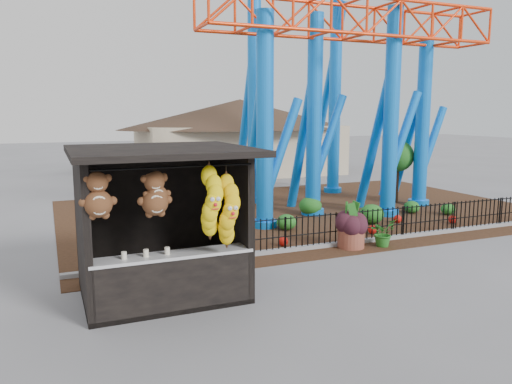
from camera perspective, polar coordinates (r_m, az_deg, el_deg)
name	(u,v)px	position (r m, az deg, el deg)	size (l,w,h in m)	color
ground	(313,292)	(10.97, 6.57, -11.31)	(120.00, 120.00, 0.00)	slate
mulch_bed	(302,211)	(19.59, 5.33, -2.14)	(18.00, 12.00, 0.02)	#331E11
curb	(381,239)	(15.47, 14.12, -5.23)	(18.00, 0.18, 0.12)	gray
prize_booth	(163,226)	(10.30, -10.60, -3.81)	(3.50, 3.40, 3.12)	black
picket_fence	(406,222)	(15.91, 16.78, -3.31)	(12.20, 0.06, 1.00)	black
roller_coaster	(328,43)	(20.14, 8.22, 16.51)	(11.00, 6.37, 10.82)	#0D75EC
terracotta_planter	(351,238)	(14.45, 10.80, -5.14)	(0.76, 0.76, 0.60)	brown
planter_foliage	(352,216)	(14.31, 10.87, -2.73)	(0.70, 0.70, 0.64)	black
potted_plant	(383,233)	(14.78, 14.30, -4.53)	(0.72, 0.63, 0.80)	#245C1B
landscaping	(352,212)	(18.07, 10.86, -2.24)	(8.04, 4.15, 0.68)	#1F5D1B
pavilion	(240,125)	(31.00, -1.83, 7.71)	(15.00, 15.00, 4.80)	#BFAD8C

